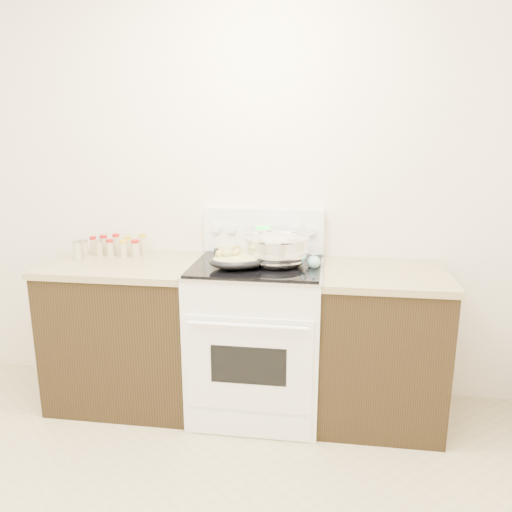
# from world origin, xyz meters

# --- Properties ---
(room_shell) EXTENTS (4.10, 3.60, 2.75)m
(room_shell) POSITION_xyz_m (0.00, 0.00, 1.70)
(room_shell) COLOR white
(room_shell) RESTS_ON ground
(counter_left) EXTENTS (0.93, 0.67, 0.92)m
(counter_left) POSITION_xyz_m (-0.48, 1.43, 0.46)
(counter_left) COLOR black
(counter_left) RESTS_ON ground
(counter_right) EXTENTS (0.73, 0.67, 0.92)m
(counter_right) POSITION_xyz_m (1.08, 1.43, 0.46)
(counter_right) COLOR black
(counter_right) RESTS_ON ground
(kitchen_range) EXTENTS (0.78, 0.73, 1.22)m
(kitchen_range) POSITION_xyz_m (0.35, 1.42, 0.49)
(kitchen_range) COLOR white
(kitchen_range) RESTS_ON ground
(mixing_bowl) EXTENTS (0.46, 0.46, 0.22)m
(mixing_bowl) POSITION_xyz_m (0.46, 1.41, 1.03)
(mixing_bowl) COLOR silver
(mixing_bowl) RESTS_ON kitchen_range
(roasting_pan) EXTENTS (0.42, 0.37, 0.11)m
(roasting_pan) POSITION_xyz_m (0.26, 1.31, 0.99)
(roasting_pan) COLOR black
(roasting_pan) RESTS_ON kitchen_range
(baking_sheet) EXTENTS (0.45, 0.38, 0.06)m
(baking_sheet) POSITION_xyz_m (0.24, 1.67, 0.96)
(baking_sheet) COLOR black
(baking_sheet) RESTS_ON kitchen_range
(wooden_spoon) EXTENTS (0.17, 0.23, 0.04)m
(wooden_spoon) POSITION_xyz_m (0.38, 1.46, 0.95)
(wooden_spoon) COLOR tan
(wooden_spoon) RESTS_ON kitchen_range
(blue_ladle) EXTENTS (0.10, 0.27, 0.10)m
(blue_ladle) POSITION_xyz_m (0.68, 1.40, 0.98)
(blue_ladle) COLOR #81B3C0
(blue_ladle) RESTS_ON kitchen_range
(spice_jars) EXTENTS (0.40, 0.24, 0.13)m
(spice_jars) POSITION_xyz_m (-0.62, 1.57, 0.98)
(spice_jars) COLOR #BFB28C
(spice_jars) RESTS_ON counter_left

